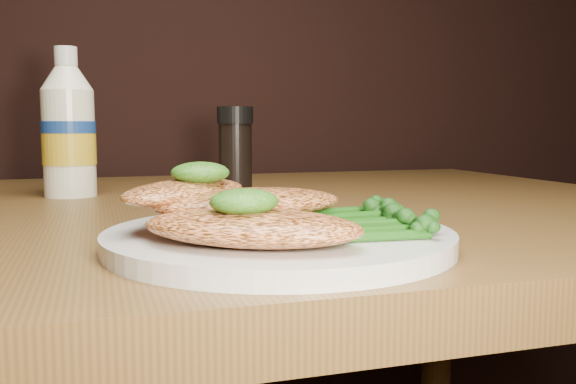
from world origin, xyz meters
name	(u,v)px	position (x,y,z in m)	size (l,w,h in m)	color
plate	(279,239)	(0.04, 0.79, 0.76)	(0.25, 0.25, 0.01)	silver
chicken_front	(251,227)	(0.01, 0.73, 0.77)	(0.14, 0.08, 0.02)	#F1884C
chicken_mid	(250,203)	(0.02, 0.79, 0.78)	(0.14, 0.07, 0.02)	#F1884C
chicken_back	(186,192)	(-0.02, 0.82, 0.79)	(0.12, 0.06, 0.02)	#F1884C
pesto_front	(244,202)	(0.00, 0.73, 0.79)	(0.04, 0.04, 0.02)	#083808
pesto_back	(200,173)	(-0.01, 0.81, 0.80)	(0.04, 0.04, 0.02)	#083808
broccolini_bundle	(348,218)	(0.09, 0.76, 0.77)	(0.13, 0.10, 0.02)	#1A4F11
mayo_bottle	(68,122)	(-0.11, 1.17, 0.84)	(0.06, 0.06, 0.18)	white
pepper_grinder	(235,151)	(0.08, 1.12, 0.81)	(0.05, 0.05, 0.11)	black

